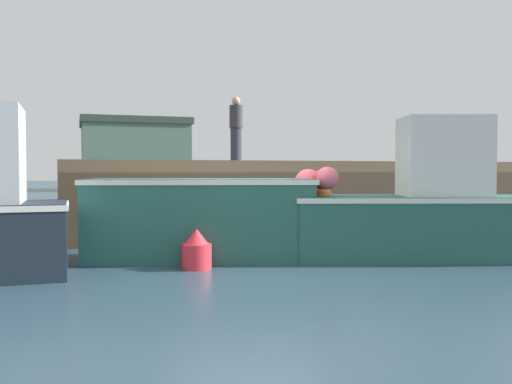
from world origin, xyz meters
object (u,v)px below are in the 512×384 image
object	(u,v)px
fishing_boat_mid	(416,209)
fishing_boat_near_right	(201,217)
rowboat	(478,229)
mooring_buoy_foreground	(197,251)
dockworker	(236,129)

from	to	relation	value
fishing_boat_mid	fishing_boat_near_right	bearing A→B (deg)	162.54
fishing_boat_near_right	fishing_boat_mid	bearing A→B (deg)	-17.46
rowboat	fishing_boat_near_right	bearing A→B (deg)	-171.32
rowboat	mooring_buoy_foreground	distance (m)	6.99
fishing_boat_mid	dockworker	bearing A→B (deg)	104.72
dockworker	fishing_boat_near_right	bearing A→B (deg)	-112.64
fishing_boat_mid	mooring_buoy_foreground	bearing A→B (deg)	176.56
fishing_boat_mid	mooring_buoy_foreground	distance (m)	3.78
mooring_buoy_foreground	dockworker	bearing A→B (deg)	68.30
fishing_boat_mid	dockworker	xyz separation A→B (m)	(-1.52, 5.78, 1.71)
rowboat	dockworker	world-z (taller)	dockworker
rowboat	mooring_buoy_foreground	size ratio (longest dim) A/B	2.69
fishing_boat_mid	rowboat	distance (m)	3.72
dockworker	mooring_buoy_foreground	distance (m)	6.41
fishing_boat_near_right	dockworker	world-z (taller)	dockworker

